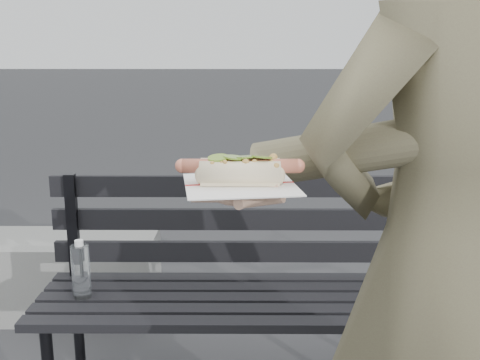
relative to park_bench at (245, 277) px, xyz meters
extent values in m
cylinder|color=black|center=(-0.65, 0.10, -0.30)|extent=(0.04, 0.04, 0.45)
cylinder|color=black|center=(0.69, 0.10, -0.30)|extent=(0.04, 0.04, 0.45)
cube|color=black|center=(0.02, -0.25, -0.06)|extent=(1.50, 0.07, 0.03)
cube|color=black|center=(0.02, -0.16, -0.06)|extent=(1.50, 0.07, 0.03)
cube|color=black|center=(0.02, -0.07, -0.06)|extent=(1.50, 0.07, 0.03)
cube|color=black|center=(0.02, 0.02, -0.06)|extent=(1.50, 0.07, 0.03)
cube|color=black|center=(0.02, 0.11, -0.06)|extent=(1.50, 0.07, 0.03)
cube|color=black|center=(-0.65, 0.12, 0.15)|extent=(0.04, 0.03, 0.42)
cube|color=black|center=(0.69, 0.12, 0.15)|extent=(0.04, 0.03, 0.42)
cube|color=black|center=(0.02, 0.14, 0.05)|extent=(1.50, 0.02, 0.08)
cube|color=black|center=(0.02, 0.14, 0.18)|extent=(1.50, 0.02, 0.08)
cube|color=black|center=(0.02, 0.14, 0.31)|extent=(1.50, 0.02, 0.08)
cylinder|color=white|center=(-0.57, -0.08, 0.05)|extent=(0.06, 0.06, 0.19)
cylinder|color=white|center=(-0.57, -0.08, 0.16)|extent=(0.03, 0.03, 0.02)
cube|color=slate|center=(-1.06, 0.78, -0.32)|extent=(1.20, 0.40, 0.40)
imported|color=brown|center=(0.40, -0.85, 0.36)|extent=(0.74, 0.59, 1.78)
cylinder|color=brown|center=(0.26, -0.87, 0.63)|extent=(0.51, 0.23, 0.19)
cylinder|color=#D8A384|center=(0.03, -0.95, 0.57)|extent=(0.09, 0.08, 0.07)
ellipsoid|color=#D8A384|center=(-0.01, -0.96, 0.56)|extent=(0.10, 0.12, 0.03)
cylinder|color=#D8A384|center=(-0.07, -0.99, 0.56)|extent=(0.06, 0.02, 0.02)
cylinder|color=#D8A384|center=(-0.07, -0.97, 0.56)|extent=(0.06, 0.02, 0.02)
cylinder|color=#D8A384|center=(-0.07, -0.95, 0.56)|extent=(0.06, 0.02, 0.02)
cylinder|color=#D8A384|center=(-0.07, -0.93, 0.56)|extent=(0.06, 0.02, 0.02)
cylinder|color=#D8A384|center=(0.00, -1.02, 0.56)|extent=(0.04, 0.05, 0.02)
cube|color=white|center=(-0.01, -0.96, 0.58)|extent=(0.21, 0.21, 0.00)
cube|color=#B21E1E|center=(-0.01, -0.96, 0.58)|extent=(0.19, 0.03, 0.00)
cylinder|color=#C8684C|center=(-0.01, -0.96, 0.61)|extent=(0.20, 0.02, 0.02)
sphere|color=#C8684C|center=(-0.11, -0.96, 0.61)|extent=(0.02, 0.02, 0.02)
sphere|color=#C8684C|center=(0.09, -0.96, 0.61)|extent=(0.03, 0.02, 0.02)
sphere|color=#9E6B2D|center=(-0.01, -0.96, 0.62)|extent=(0.01, 0.01, 0.01)
sphere|color=#9E6B2D|center=(0.04, -0.97, 0.62)|extent=(0.01, 0.01, 0.01)
sphere|color=#9E6B2D|center=(-0.04, -0.98, 0.62)|extent=(0.01, 0.01, 0.01)
sphere|color=#9E6B2D|center=(-0.04, -0.95, 0.61)|extent=(0.01, 0.01, 0.01)
sphere|color=#9E6B2D|center=(-0.04, -0.98, 0.62)|extent=(0.01, 0.01, 0.01)
sphere|color=#9E6B2D|center=(0.03, -0.94, 0.61)|extent=(0.01, 0.01, 0.01)
sphere|color=#9E6B2D|center=(0.05, -0.99, 0.62)|extent=(0.01, 0.01, 0.01)
sphere|color=#9E6B2D|center=(0.02, -0.94, 0.62)|extent=(0.01, 0.01, 0.01)
sphere|color=#9E6B2D|center=(-0.03, -0.98, 0.62)|extent=(0.01, 0.01, 0.01)
sphere|color=#9E6B2D|center=(-0.03, -0.95, 0.61)|extent=(0.01, 0.01, 0.01)
sphere|color=#9E6B2D|center=(-0.05, -0.96, 0.62)|extent=(0.01, 0.01, 0.01)
sphere|color=#9E6B2D|center=(0.02, -0.96, 0.62)|extent=(0.01, 0.01, 0.01)
sphere|color=#9E6B2D|center=(0.04, -0.94, 0.62)|extent=(0.01, 0.01, 0.01)
sphere|color=#9E6B2D|center=(0.04, -0.96, 0.62)|extent=(0.01, 0.01, 0.01)
sphere|color=#9E6B2D|center=(-0.06, -0.98, 0.62)|extent=(0.01, 0.01, 0.01)
sphere|color=#9E6B2D|center=(-0.05, -0.97, 0.62)|extent=(0.01, 0.01, 0.01)
sphere|color=#9E6B2D|center=(0.01, -0.95, 0.62)|extent=(0.01, 0.01, 0.01)
sphere|color=#9E6B2D|center=(0.02, -0.96, 0.62)|extent=(0.01, 0.01, 0.01)
sphere|color=#9E6B2D|center=(-0.03, -0.96, 0.61)|extent=(0.01, 0.01, 0.01)
sphere|color=#9E6B2D|center=(0.05, -0.98, 0.62)|extent=(0.01, 0.01, 0.01)
sphere|color=#9E6B2D|center=(-0.03, -0.95, 0.62)|extent=(0.01, 0.01, 0.01)
sphere|color=#9E6B2D|center=(0.01, -0.98, 0.62)|extent=(0.01, 0.01, 0.01)
sphere|color=#9E6B2D|center=(0.05, -0.95, 0.62)|extent=(0.01, 0.01, 0.01)
sphere|color=#9E6B2D|center=(-0.01, -0.94, 0.62)|extent=(0.01, 0.01, 0.01)
sphere|color=#9E6B2D|center=(-0.07, -0.94, 0.62)|extent=(0.01, 0.01, 0.01)
sphere|color=#9E6B2D|center=(0.04, -0.94, 0.62)|extent=(0.01, 0.01, 0.01)
sphere|color=#9E6B2D|center=(0.00, -0.98, 0.62)|extent=(0.01, 0.01, 0.01)
sphere|color=#9E6B2D|center=(0.01, -0.95, 0.62)|extent=(0.01, 0.01, 0.01)
sphere|color=#9E6B2D|center=(-0.04, -0.96, 0.62)|extent=(0.01, 0.01, 0.01)
sphere|color=#9E6B2D|center=(-0.02, -0.98, 0.61)|extent=(0.01, 0.01, 0.01)
cylinder|color=olive|center=(-0.05, -0.96, 0.63)|extent=(0.04, 0.04, 0.01)
cylinder|color=olive|center=(-0.02, -0.96, 0.63)|extent=(0.04, 0.04, 0.01)
cylinder|color=olive|center=(0.00, -0.96, 0.63)|extent=(0.04, 0.04, 0.01)
cylinder|color=olive|center=(0.02, -0.96, 0.63)|extent=(0.04, 0.04, 0.01)
cube|color=brown|center=(1.19, 0.94, -0.52)|extent=(0.08, 0.08, 0.00)
cube|color=brown|center=(-1.27, 0.95, -0.52)|extent=(0.05, 0.05, 0.00)
cube|color=brown|center=(0.32, 0.94, -0.52)|extent=(0.08, 0.06, 0.00)
camera|label=1|loc=(-0.01, -1.91, 0.81)|focal=42.00mm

